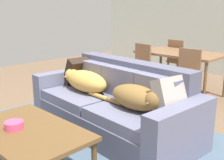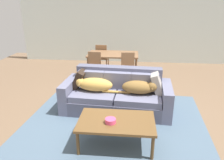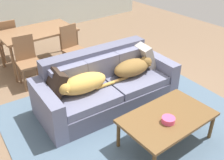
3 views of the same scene
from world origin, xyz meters
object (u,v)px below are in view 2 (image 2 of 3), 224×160
couch (117,95)px  throw_pillow_by_right_arm (157,83)px  throw_pillow_by_left_arm (80,79)px  dining_chair_near_right (128,68)px  dining_table (113,56)px  dog_on_left_cushion (94,84)px  dining_chair_far_left (102,57)px  dog_on_right_cushion (140,87)px  dining_chair_near_left (94,67)px  coffee_table (116,123)px  bowl_on_coffee_table (110,121)px

couch → throw_pillow_by_right_arm: couch is taller
throw_pillow_by_left_arm → dining_chair_near_right: bearing=51.3°
dining_table → dining_chair_near_right: 0.77m
dog_on_left_cushion → dining_table: bearing=87.7°
throw_pillow_by_right_arm → dining_chair_far_left: (-1.53, 2.60, -0.12)m
dog_on_left_cushion → dog_on_right_cushion: bearing=0.4°
dog_on_left_cushion → throw_pillow_by_left_arm: size_ratio=2.20×
dining_chair_far_left → dog_on_right_cushion: bearing=116.2°
dog_on_right_cushion → throw_pillow_by_left_arm: 1.33m
dog_on_left_cushion → throw_pillow_by_right_arm: 1.32m
dining_table → dog_on_left_cushion: bearing=-96.1°
throw_pillow_by_left_arm → dining_chair_near_right: dining_chair_near_right is taller
dining_chair_near_left → throw_pillow_by_left_arm: bearing=-88.4°
dog_on_left_cushion → coffee_table: bearing=-60.5°
dog_on_right_cushion → dining_chair_near_right: (-0.28, 1.52, -0.07)m
dog_on_right_cushion → dining_chair_near_right: size_ratio=0.90×
coffee_table → throw_pillow_by_left_arm: bearing=123.8°
dining_chair_near_right → throw_pillow_by_right_arm: bearing=-70.0°
dog_on_left_cushion → dog_on_right_cushion: dog_on_left_cushion is taller
dog_on_right_cushion → bowl_on_coffee_table: bearing=-107.8°
dog_on_left_cushion → dog_on_right_cushion: 0.96m
couch → dining_chair_near_right: size_ratio=2.50×
throw_pillow_by_left_arm → dining_chair_far_left: (0.14, 2.49, -0.11)m
dog_on_left_cushion → throw_pillow_by_right_arm: (1.32, 0.08, 0.05)m
dining_chair_near_left → dining_chair_far_left: bearing=92.9°
dog_on_right_cushion → throw_pillow_by_left_arm: bearing=173.1°
dog_on_left_cushion → dining_chair_near_right: size_ratio=0.98×
couch → dining_chair_near_left: (-0.75, 1.38, 0.18)m
dog_on_left_cushion → dining_chair_near_left: size_ratio=0.98×
dog_on_left_cushion → dining_table: 2.06m
couch → dog_on_right_cushion: bearing=-12.3°
dining_chair_far_left → throw_pillow_by_left_arm: bearing=90.0°
bowl_on_coffee_table → throw_pillow_by_right_arm: bearing=57.9°
bowl_on_coffee_table → dining_table: 3.33m
throw_pillow_by_left_arm → bowl_on_coffee_table: size_ratio=2.42×
couch → dining_table: 2.02m
throw_pillow_by_left_arm → coffee_table: size_ratio=0.34×
coffee_table → dining_chair_near_left: bearing=107.5°
dog_on_left_cushion → bowl_on_coffee_table: 1.35m
throw_pillow_by_left_arm → dining_chair_far_left: dining_chair_far_left is taller
couch → dining_chair_near_left: size_ratio=2.51×
couch → dining_chair_near_left: bearing=122.2°
bowl_on_coffee_table → dining_table: dining_table is taller
dining_chair_near_right → dining_chair_far_left: dining_chair_near_right is taller
dining_table → dining_chair_near_right: (0.46, -0.58, -0.20)m
dining_chair_near_right → bowl_on_coffee_table: bearing=-99.0°
throw_pillow_by_left_arm → coffee_table: (0.92, -1.37, -0.22)m
throw_pillow_by_right_arm → dining_chair_far_left: dining_chair_far_left is taller
dog_on_left_cushion → bowl_on_coffee_table: size_ratio=5.33×
couch → dining_chair_far_left: (-0.69, 2.60, 0.18)m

